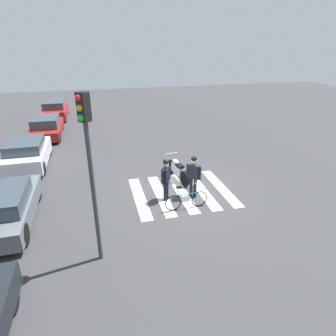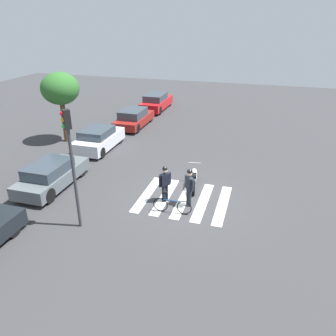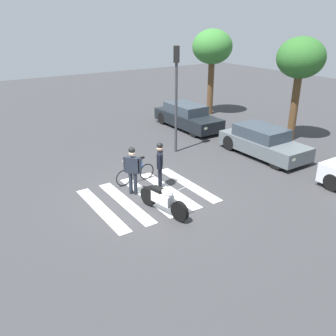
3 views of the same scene
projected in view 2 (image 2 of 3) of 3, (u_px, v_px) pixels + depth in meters
The scene contains 12 objects.
ground_plane at pixel (184, 199), 15.44m from camera, with size 60.00×60.00×0.00m, color #38383A.
police_motorcycle at pixel (194, 179), 16.34m from camera, with size 2.13×0.70×1.05m.
leaning_bicycle at pixel (172, 205), 14.24m from camera, with size 0.46×1.70×0.98m.
officer_on_foot at pixel (165, 181), 14.87m from camera, with size 0.56×0.44×1.76m.
officer_by_motorcycle at pixel (189, 185), 14.53m from camera, with size 0.53×0.47×1.80m.
crosswalk_stripes at pixel (184, 199), 15.44m from camera, with size 3.54×4.05×0.01m.
car_grey_coupe at pixel (52, 175), 16.29m from camera, with size 4.26×1.74×1.34m.
car_white_van at pixel (99, 139), 20.97m from camera, with size 3.96×1.86×1.41m.
car_maroon_wagon at pixel (134, 118), 25.32m from camera, with size 4.30×1.83×1.36m.
car_red_convertible at pixel (156, 102), 29.80m from camera, with size 4.55×1.80×1.46m.
traffic_light_pole at pixel (71, 153), 12.14m from camera, with size 0.35×0.34×4.82m.
street_tree_far at pixel (60, 89), 21.15m from camera, with size 2.42×2.42×4.58m.
Camera 2 is at (-13.08, -3.10, 7.78)m, focal length 35.48 mm.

